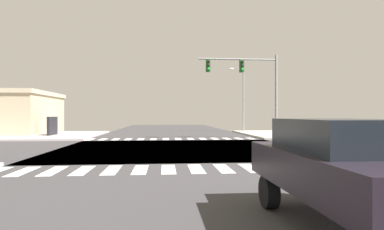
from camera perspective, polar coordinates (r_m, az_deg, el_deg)
name	(u,v)px	position (r m, az deg, el deg)	size (l,w,h in m)	color
ground	(179,149)	(18.99, -2.23, -5.96)	(90.00, 90.00, 0.05)	#393739
sidewalk_corner_ne	(304,134)	(33.91, 19.25, -3.17)	(12.00, 12.00, 0.14)	#B2ADA3
sidewalk_corner_nw	(32,135)	(33.20, -26.40, -3.24)	(12.00, 12.00, 0.14)	#B3A6AA
crosswalk_near	(182,169)	(11.75, -1.71, -9.52)	(13.50, 2.00, 0.01)	silver
crosswalk_far	(172,139)	(26.24, -3.56, -4.24)	(13.50, 2.00, 0.01)	silver
traffic_signal_mast	(247,77)	(26.74, 9.69, 6.72)	(6.51, 0.55, 6.88)	gray
street_lamp	(241,93)	(37.06, 8.69, 3.85)	(1.78, 0.32, 7.33)	gray
sedan_crossing_2	(340,165)	(5.94, 24.72, -8.04)	(1.80, 4.30, 1.88)	black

